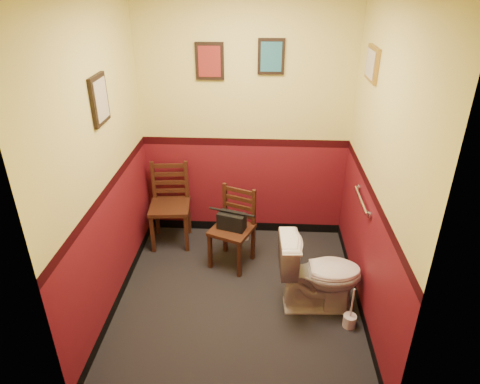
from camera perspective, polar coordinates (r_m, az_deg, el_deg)
name	(u,v)px	position (r m, az deg, el deg)	size (l,w,h in m)	color
floor	(239,299)	(4.13, -0.20, -14.04)	(2.20, 2.40, 0.00)	black
wall_back	(245,120)	(4.52, 0.68, 9.53)	(2.20, 2.70, 0.00)	maroon
wall_front	(225,257)	(2.35, -1.99, -8.70)	(2.20, 2.70, 0.00)	maroon
wall_left	(102,164)	(3.63, -17.90, 3.54)	(2.40, 2.70, 0.00)	maroon
wall_right	(379,171)	(3.51, 18.01, 2.74)	(2.40, 2.70, 0.00)	maroon
grab_bar	(362,200)	(3.89, 15.93, -1.06)	(0.05, 0.56, 0.06)	silver
framed_print_back_a	(210,61)	(4.38, -4.08, 17.00)	(0.28, 0.04, 0.36)	black
framed_print_back_b	(271,57)	(4.34, 4.18, 17.57)	(0.26, 0.04, 0.34)	black
framed_print_left	(100,100)	(3.55, -18.21, 11.60)	(0.04, 0.30, 0.38)	black
framed_print_right	(372,64)	(3.86, 17.20, 16.02)	(0.04, 0.34, 0.28)	olive
toilet	(320,273)	(3.90, 10.56, -10.62)	(0.41, 0.74, 0.73)	white
toilet_brush	(350,320)	(3.95, 14.41, -16.20)	(0.11, 0.11, 0.41)	silver
chair_left	(170,205)	(4.75, -9.30, -1.68)	(0.46, 0.46, 0.91)	#442314
chair_right	(233,228)	(4.36, -0.88, -4.81)	(0.50, 0.50, 0.82)	#442314
handbag	(232,221)	(4.28, -1.12, -3.86)	(0.30, 0.21, 0.20)	black
tp_stack	(239,233)	(4.90, -0.09, -5.47)	(0.22, 0.11, 0.19)	silver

